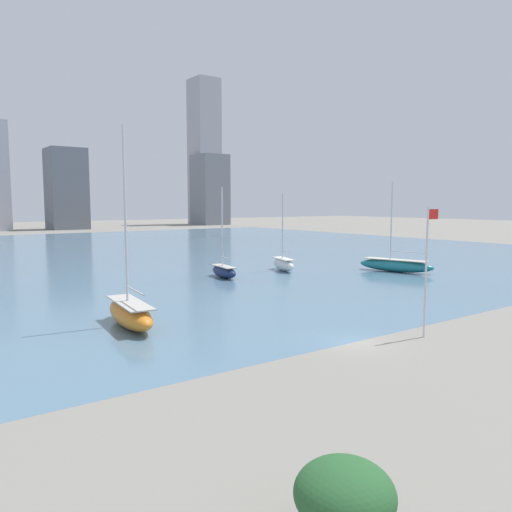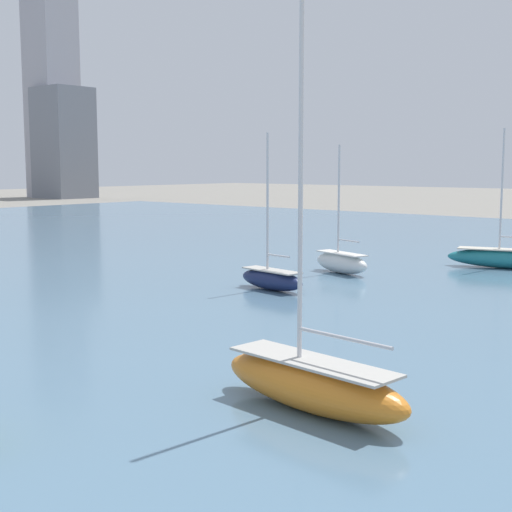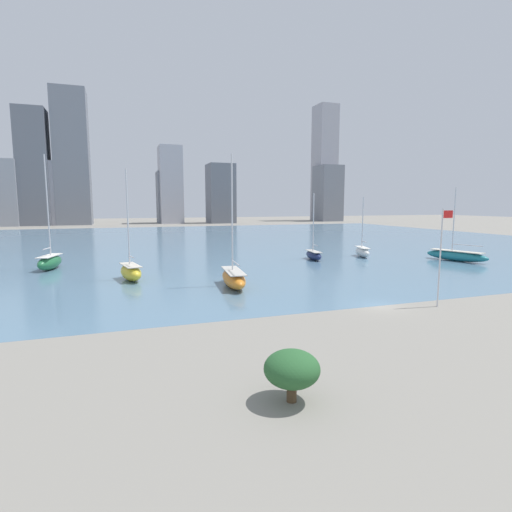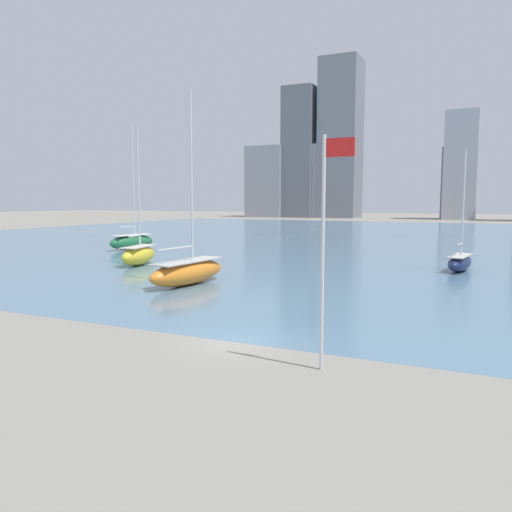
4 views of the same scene
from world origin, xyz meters
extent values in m
cube|color=slate|center=(88.02, 169.52, 15.33)|extent=(12.65, 14.02, 30.66)
cube|color=#9E9EA8|center=(89.08, 176.00, 32.21)|extent=(10.96, 12.39, 64.42)
ellipsoid|color=#1E757F|center=(30.77, 21.29, 0.87)|extent=(5.15, 10.80, 1.73)
cube|color=beige|center=(30.77, 21.29, 1.68)|extent=(4.22, 8.86, 0.10)
cube|color=#2D2D33|center=(30.77, 21.29, 0.39)|extent=(0.69, 1.88, 0.78)
cylinder|color=silver|center=(30.55, 22.05, 7.06)|extent=(0.18, 0.18, 10.65)
ellipsoid|color=#19234C|center=(8.55, 30.50, 0.76)|extent=(2.64, 6.39, 1.50)
cube|color=#BCB7AD|center=(8.55, 30.50, 1.46)|extent=(2.16, 5.24, 0.10)
cube|color=#2D2D33|center=(8.55, 30.50, 0.34)|extent=(0.31, 1.13, 0.68)
cylinder|color=silver|center=(8.61, 30.96, 6.50)|extent=(0.18, 0.18, 9.98)
cylinder|color=silver|center=(8.45, 29.82, 2.61)|extent=(0.46, 2.30, 0.14)
ellipsoid|color=orange|center=(-10.81, 12.98, 0.97)|extent=(3.15, 8.82, 1.93)
cube|color=#BCB7AD|center=(-10.81, 12.98, 1.89)|extent=(2.59, 7.24, 0.10)
cube|color=#2D2D33|center=(-10.81, 12.98, 0.44)|extent=(0.31, 1.56, 0.87)
cylinder|color=silver|center=(-10.75, 13.62, 8.62)|extent=(0.18, 0.18, 13.36)
cylinder|color=silver|center=(-10.96, 11.53, 3.04)|extent=(0.56, 4.20, 0.14)
ellipsoid|color=white|center=(18.78, 31.11, 0.88)|extent=(3.63, 6.56, 1.76)
cube|color=silver|center=(18.78, 31.11, 1.71)|extent=(2.98, 5.38, 0.10)
cube|color=#2D2D33|center=(18.78, 31.11, 0.40)|extent=(0.49, 1.13, 0.79)
cylinder|color=silver|center=(18.92, 31.56, 6.31)|extent=(0.18, 0.18, 9.11)
cylinder|color=silver|center=(18.52, 30.28, 2.86)|extent=(0.94, 2.60, 0.14)
camera|label=1|loc=(-24.78, -23.11, 9.44)|focal=35.00mm
camera|label=2|loc=(-31.88, -2.03, 9.13)|focal=50.00mm
camera|label=3|loc=(-23.15, -31.20, 9.65)|focal=28.00mm
camera|label=4|loc=(10.72, -20.52, 6.70)|focal=35.00mm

